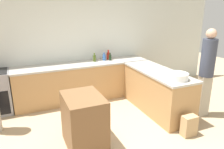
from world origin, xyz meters
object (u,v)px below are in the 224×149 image
wine_bottle_dark (110,57)px  paper_bag (189,126)px  hot_sauce_bottle (108,56)px  mixing_bowl (178,76)px  water_bottle_blue (104,57)px  olive_oil_bottle (94,58)px  person_at_peninsula (207,69)px  island_table (84,121)px

wine_bottle_dark → paper_bag: (0.51, -2.37, -0.80)m
wine_bottle_dark → hot_sauce_bottle: 0.11m
wine_bottle_dark → paper_bag: 2.55m
mixing_bowl → water_bottle_blue: (-0.69, 1.98, 0.01)m
paper_bag → water_bottle_blue: bearing=104.9°
olive_oil_bottle → paper_bag: olive_oil_bottle is taller
person_at_peninsula → paper_bag: size_ratio=4.79×
mixing_bowl → paper_bag: size_ratio=1.01×
mixing_bowl → olive_oil_bottle: olive_oil_bottle is taller
water_bottle_blue → wine_bottle_dark: (0.13, -0.07, -0.00)m
hot_sauce_bottle → paper_bag: size_ratio=0.65×
wine_bottle_dark → mixing_bowl: bearing=-73.8°
olive_oil_bottle → paper_bag: bearing=-69.1°
island_table → water_bottle_blue: water_bottle_blue is taller
water_bottle_blue → person_at_peninsula: (1.44, -1.94, 0.02)m
water_bottle_blue → island_table: bearing=-120.0°
person_at_peninsula → hot_sauce_bottle: bearing=123.6°
island_table → wine_bottle_dark: bearing=56.2°
water_bottle_blue → paper_bag: bearing=-75.1°
island_table → water_bottle_blue: bearing=60.0°
island_table → person_at_peninsula: size_ratio=0.48×
olive_oil_bottle → paper_bag: (0.92, -2.40, -0.81)m
paper_bag → wine_bottle_dark: bearing=102.3°
mixing_bowl → wine_bottle_dark: bearing=106.2°
mixing_bowl → wine_bottle_dark: wine_bottle_dark is taller
olive_oil_bottle → wine_bottle_dark: size_ratio=1.13×
mixing_bowl → person_at_peninsula: size_ratio=0.21×
wine_bottle_dark → person_at_peninsula: person_at_peninsula is taller
olive_oil_bottle → water_bottle_blue: 0.27m
water_bottle_blue → person_at_peninsula: bearing=-53.4°
wine_bottle_dark → person_at_peninsula: bearing=-55.1°
water_bottle_blue → paper_bag: size_ratio=0.51×
mixing_bowl → hot_sauce_bottle: bearing=105.5°
olive_oil_bottle → hot_sauce_bottle: bearing=9.7°
island_table → hot_sauce_bottle: bearing=57.7°
wine_bottle_dark → hot_sauce_bottle: size_ratio=0.78×
mixing_bowl → hot_sauce_bottle: 2.09m
water_bottle_blue → hot_sauce_bottle: hot_sauce_bottle is taller
water_bottle_blue → wine_bottle_dark: bearing=-26.5°
water_bottle_blue → hot_sauce_bottle: 0.14m
hot_sauce_bottle → person_at_peninsula: 2.37m
mixing_bowl → olive_oil_bottle: (-0.96, 1.95, 0.02)m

